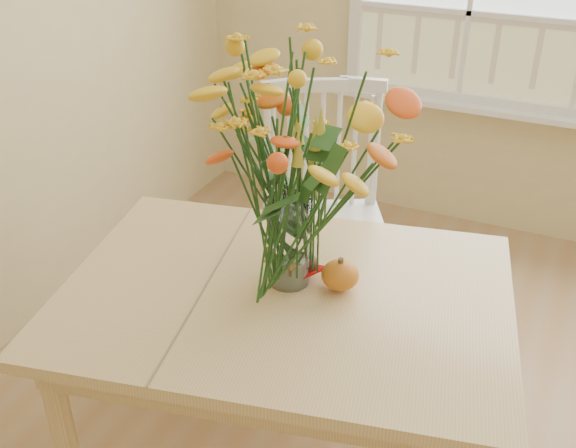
% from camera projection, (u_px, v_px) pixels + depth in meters
% --- Properties ---
extents(dining_table, '(1.49, 1.20, 0.71)m').
position_uv_depth(dining_table, '(285.00, 315.00, 2.06)').
color(dining_table, tan).
rests_on(dining_table, floor).
extents(windsor_chair, '(0.65, 0.64, 1.05)m').
position_uv_depth(windsor_chair, '(323.00, 204.00, 2.76)').
color(windsor_chair, white).
rests_on(windsor_chair, floor).
extents(flower_vase, '(0.59, 0.59, 0.70)m').
position_uv_depth(flower_vase, '(289.00, 154.00, 1.85)').
color(flower_vase, white).
rests_on(flower_vase, dining_table).
extents(pumpkin, '(0.11, 0.11, 0.09)m').
position_uv_depth(pumpkin, '(340.00, 276.00, 2.00)').
color(pumpkin, '#BF6A16').
rests_on(pumpkin, dining_table).
extents(turkey_figurine, '(0.10, 0.08, 0.12)m').
position_uv_depth(turkey_figurine, '(284.00, 271.00, 2.02)').
color(turkey_figurine, '#CCB78C').
rests_on(turkey_figurine, dining_table).
extents(dark_gourd, '(0.13, 0.11, 0.08)m').
position_uv_depth(dark_gourd, '(304.00, 266.00, 2.06)').
color(dark_gourd, '#38160F').
rests_on(dark_gourd, dining_table).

